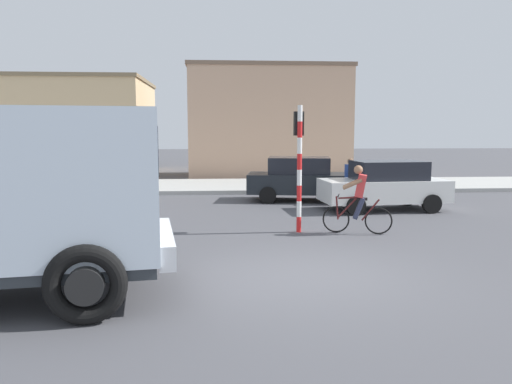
{
  "coord_description": "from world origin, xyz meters",
  "views": [
    {
      "loc": [
        -1.72,
        -8.65,
        2.59
      ],
      "look_at": [
        -0.89,
        2.5,
        1.2
      ],
      "focal_mm": 35.08,
      "sensor_mm": 36.0,
      "label": 1
    }
  ],
  "objects_px": {
    "cyclist": "(358,199)",
    "traffic_light_pole": "(299,151)",
    "car_white_mid": "(302,179)",
    "pedestrian_near_kerb": "(350,181)",
    "car_red_near": "(385,185)"
  },
  "relations": [
    {
      "from": "cyclist",
      "to": "traffic_light_pole",
      "type": "bearing_deg",
      "value": 166.43
    },
    {
      "from": "cyclist",
      "to": "car_white_mid",
      "type": "distance_m",
      "value": 5.94
    },
    {
      "from": "car_white_mid",
      "to": "traffic_light_pole",
      "type": "bearing_deg",
      "value": -100.3
    },
    {
      "from": "car_white_mid",
      "to": "pedestrian_near_kerb",
      "type": "xyz_separation_m",
      "value": [
        1.49,
        -1.15,
        0.03
      ]
    },
    {
      "from": "traffic_light_pole",
      "to": "pedestrian_near_kerb",
      "type": "xyz_separation_m",
      "value": [
        2.5,
        4.43,
        -1.22
      ]
    },
    {
      "from": "cyclist",
      "to": "traffic_light_pole",
      "type": "distance_m",
      "value": 1.91
    },
    {
      "from": "car_red_near",
      "to": "pedestrian_near_kerb",
      "type": "relative_size",
      "value": 2.55
    },
    {
      "from": "pedestrian_near_kerb",
      "to": "car_white_mid",
      "type": "bearing_deg",
      "value": 142.39
    },
    {
      "from": "cyclist",
      "to": "traffic_light_pole",
      "type": "xyz_separation_m",
      "value": [
        -1.45,
        0.35,
        1.2
      ]
    },
    {
      "from": "car_white_mid",
      "to": "car_red_near",
      "type": "bearing_deg",
      "value": -45.52
    },
    {
      "from": "cyclist",
      "to": "pedestrian_near_kerb",
      "type": "bearing_deg",
      "value": 77.53
    },
    {
      "from": "cyclist",
      "to": "car_red_near",
      "type": "distance_m",
      "value": 4.03
    },
    {
      "from": "traffic_light_pole",
      "to": "car_white_mid",
      "type": "distance_m",
      "value": 5.8
    },
    {
      "from": "traffic_light_pole",
      "to": "pedestrian_near_kerb",
      "type": "distance_m",
      "value": 5.23
    },
    {
      "from": "car_white_mid",
      "to": "pedestrian_near_kerb",
      "type": "bearing_deg",
      "value": -37.61
    }
  ]
}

